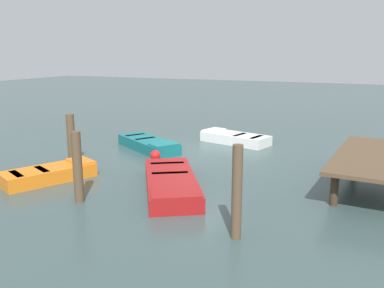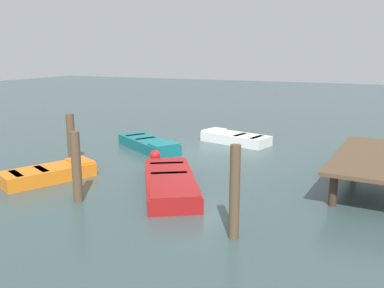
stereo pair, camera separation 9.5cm
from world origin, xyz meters
name	(u,v)px [view 1 (the left image)]	position (x,y,z in m)	size (l,w,h in m)	color
ground_plane	(192,153)	(0.00, 0.00, 0.00)	(80.00, 80.00, 0.00)	#384C4C
dock_segment	(373,158)	(1.62, 6.26, 0.84)	(5.02, 2.35, 0.95)	brown
rowboat_white	(235,138)	(-2.33, 0.94, 0.22)	(1.83, 3.07, 0.46)	silver
rowboat_teal	(148,144)	(0.15, -1.81, 0.22)	(2.60, 3.29, 0.46)	#14666B
rowboat_red	(171,182)	(4.12, 1.18, 0.22)	(3.98, 3.13, 0.46)	maroon
rowboat_orange	(49,174)	(4.83, -2.50, 0.22)	(2.83, 2.07, 0.46)	orange
mooring_piling_center	(78,167)	(5.88, -0.55, 0.91)	(0.24, 0.24, 1.82)	brown
mooring_piling_near_left	(237,193)	(6.27, 3.76, 0.99)	(0.21, 0.21, 1.97)	brown
mooring_piling_far_left	(71,139)	(3.05, -3.12, 0.86)	(0.27, 0.27, 1.72)	brown
marker_buoy	(155,156)	(1.94, -0.51, 0.29)	(0.36, 0.36, 0.48)	#262626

